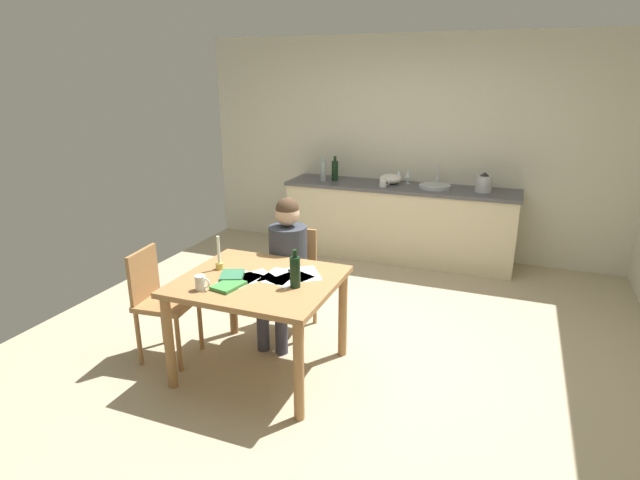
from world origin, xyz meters
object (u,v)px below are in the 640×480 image
object	(u,v)px
dining_table	(259,293)
coffee_mug	(201,283)
wine_bottle_on_table	(295,271)
bottle_vinegar	(335,170)
book_magazine	(232,276)
sink_unit	(435,186)
mixing_bowl	(390,179)
wine_glass_near_sink	(408,174)
chair_side_empty	(160,299)
book_cookery	(228,286)
stovetop_kettle	(484,183)
chair_at_table	(292,274)
candlestick	(219,260)
bottle_oil	(323,171)
wine_glass_by_kettle	(399,174)
teacup_on_counter	(383,183)
person_seated	(285,260)

from	to	relation	value
dining_table	coffee_mug	size ratio (longest dim) A/B	9.90
wine_bottle_on_table	bottle_vinegar	distance (m)	2.99
book_magazine	sink_unit	distance (m)	3.06
coffee_mug	mixing_bowl	distance (m)	3.26
dining_table	wine_glass_near_sink	size ratio (longest dim) A/B	7.22
chair_side_empty	book_cookery	world-z (taller)	chair_side_empty
stovetop_kettle	mixing_bowl	bearing A→B (deg)	176.75
chair_at_table	book_cookery	distance (m)	0.98
candlestick	bottle_oil	size ratio (longest dim) A/B	0.89
coffee_mug	wine_glass_by_kettle	xyz separation A→B (m)	(0.60, 3.31, 0.21)
sink_unit	teacup_on_counter	world-z (taller)	sink_unit
book_magazine	bottle_oil	xyz separation A→B (m)	(-0.37, 2.81, 0.26)
bottle_vinegar	mixing_bowl	distance (m)	0.69
chair_side_empty	stovetop_kettle	bearing A→B (deg)	53.92
coffee_mug	bottle_vinegar	xyz separation A→B (m)	(-0.17, 3.17, 0.23)
mixing_bowl	bottle_vinegar	bearing A→B (deg)	-175.86
book_cookery	wine_glass_by_kettle	bearing A→B (deg)	92.82
sink_unit	wine_glass_by_kettle	distance (m)	0.49
chair_side_empty	dining_table	bearing A→B (deg)	6.82
person_seated	sink_unit	size ratio (longest dim) A/B	3.32
bottle_oil	wine_glass_near_sink	size ratio (longest dim) A/B	1.90
dining_table	stovetop_kettle	size ratio (longest dim) A/B	5.06
book_magazine	wine_glass_near_sink	distance (m)	3.12
candlestick	book_magazine	distance (m)	0.22
bottle_oil	bottle_vinegar	world-z (taller)	bottle_vinegar
sink_unit	candlestick	bearing A→B (deg)	-112.40
sink_unit	wine_glass_by_kettle	xyz separation A→B (m)	(-0.46, 0.15, 0.09)
bottle_vinegar	wine_bottle_on_table	bearing A→B (deg)	-75.51
dining_table	sink_unit	bearing A→B (deg)	74.55
chair_side_empty	teacup_on_counter	world-z (taller)	teacup_on_counter
bottle_oil	teacup_on_counter	bearing A→B (deg)	-4.48
candlestick	coffee_mug	bearing A→B (deg)	-76.43
chair_at_table	book_cookery	size ratio (longest dim) A/B	4.07
sink_unit	bottle_vinegar	xyz separation A→B (m)	(-1.23, 0.01, 0.10)
candlestick	bottle_vinegar	bearing A→B (deg)	91.62
wine_glass_by_kettle	stovetop_kettle	bearing A→B (deg)	-8.56
person_seated	book_cookery	distance (m)	0.81
bottle_oil	wine_glass_by_kettle	xyz separation A→B (m)	(0.88, 0.24, -0.02)
book_magazine	wine_glass_by_kettle	distance (m)	3.10
chair_at_table	coffee_mug	xyz separation A→B (m)	(-0.20, -1.05, 0.30)
sink_unit	stovetop_kettle	distance (m)	0.54
mixing_bowl	wine_glass_near_sink	xyz separation A→B (m)	(0.19, 0.09, 0.05)
candlestick	book_magazine	bearing A→B (deg)	-33.63
sink_unit	wine_glass_near_sink	size ratio (longest dim) A/B	2.34
book_magazine	book_cookery	size ratio (longest dim) A/B	0.93
chair_at_table	book_cookery	bearing A→B (deg)	-92.96
candlestick	bottle_oil	bearing A→B (deg)	94.14
bottle_oil	wine_glass_near_sink	bearing A→B (deg)	13.57
dining_table	wine_glass_near_sink	bearing A→B (deg)	81.68
chair_at_table	bottle_vinegar	xyz separation A→B (m)	(-0.37, 2.12, 0.53)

